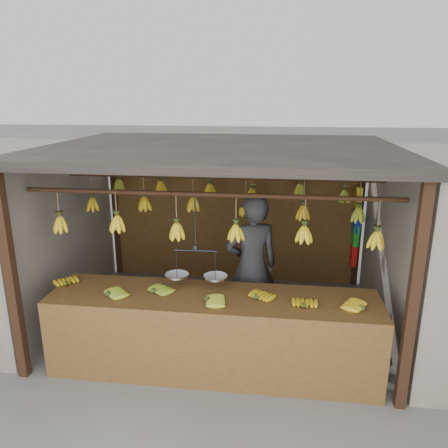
# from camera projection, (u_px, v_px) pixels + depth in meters

# --- Properties ---
(ground) EXTENTS (80.00, 80.00, 0.00)m
(ground) POSITION_uv_depth(u_px,v_px,m) (221.00, 320.00, 6.04)
(ground) COLOR #5B5B57
(stall) EXTENTS (4.30, 3.30, 2.40)m
(stall) POSITION_uv_depth(u_px,v_px,m) (224.00, 175.00, 5.80)
(stall) COLOR black
(stall) RESTS_ON ground
(counter) EXTENTS (3.62, 0.82, 0.96)m
(counter) POSITION_uv_depth(u_px,v_px,m) (211.00, 317.00, 4.66)
(counter) COLOR #57391A
(counter) RESTS_ON ground
(hanging_bananas) EXTENTS (3.63, 2.23, 0.38)m
(hanging_bananas) POSITION_uv_depth(u_px,v_px,m) (221.00, 208.00, 5.59)
(hanging_bananas) COLOR gold
(hanging_bananas) RESTS_ON ground
(balance_scale) EXTENTS (0.68, 0.27, 0.94)m
(balance_scale) POSITION_uv_depth(u_px,v_px,m) (196.00, 271.00, 4.79)
(balance_scale) COLOR black
(balance_scale) RESTS_ON ground
(vendor) EXTENTS (0.79, 0.65, 1.86)m
(vendor) POSITION_uv_depth(u_px,v_px,m) (252.00, 267.00, 5.45)
(vendor) COLOR #262628
(vendor) RESTS_ON ground
(bag_bundles) EXTENTS (0.08, 0.26, 1.26)m
(bag_bundles) POSITION_uv_depth(u_px,v_px,m) (356.00, 227.00, 6.80)
(bag_bundles) COLOR yellow
(bag_bundles) RESTS_ON ground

